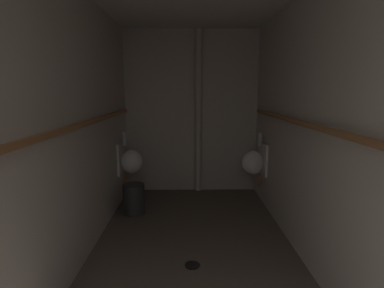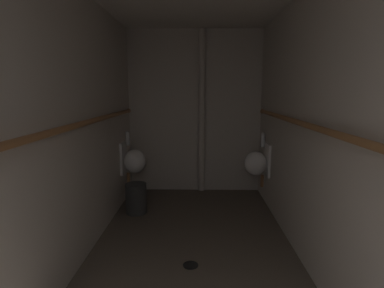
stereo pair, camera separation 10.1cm
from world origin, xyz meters
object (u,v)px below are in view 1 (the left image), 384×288
at_px(urinal_right_mid, 254,162).
at_px(standpipe_back_wall, 198,113).
at_px(waste_bin, 134,199).
at_px(urinal_left_mid, 130,161).
at_px(floor_drain, 193,265).

height_order(urinal_right_mid, standpipe_back_wall, standpipe_back_wall).
relative_size(standpipe_back_wall, waste_bin, 6.23).
distance_m(urinal_left_mid, floor_drain, 1.91).
height_order(urinal_left_mid, standpipe_back_wall, standpipe_back_wall).
height_order(urinal_right_mid, waste_bin, urinal_right_mid).
xyz_separation_m(urinal_left_mid, floor_drain, (0.84, -1.61, -0.59)).
relative_size(urinal_left_mid, floor_drain, 5.39).
distance_m(urinal_left_mid, standpipe_back_wall, 1.23).
bearing_deg(urinal_right_mid, urinal_left_mid, 177.29).
bearing_deg(standpipe_back_wall, floor_drain, -93.34).
distance_m(urinal_right_mid, waste_bin, 1.69).
bearing_deg(standpipe_back_wall, urinal_left_mid, -155.75).
bearing_deg(waste_bin, urinal_right_mid, 11.91).
xyz_separation_m(urinal_right_mid, standpipe_back_wall, (-0.75, 0.51, 0.64)).
relative_size(floor_drain, waste_bin, 0.36).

